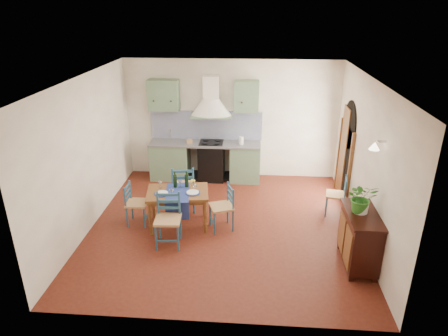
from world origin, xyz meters
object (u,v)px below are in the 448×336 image
at_px(sideboard, 359,237).
at_px(chair_near, 168,219).
at_px(dining_table, 178,195).
at_px(potted_plant, 362,198).

bearing_deg(sideboard, chair_near, 173.62).
bearing_deg(dining_table, potted_plant, -17.01).
xyz_separation_m(sideboard, potted_plant, (-0.04, 0.05, 0.67)).
bearing_deg(chair_near, potted_plant, -5.58).
relative_size(dining_table, potted_plant, 2.48).
distance_m(chair_near, sideboard, 3.19).
bearing_deg(potted_plant, chair_near, 174.42).
xyz_separation_m(chair_near, potted_plant, (3.13, -0.31, 0.69)).
height_order(chair_near, potted_plant, potted_plant).
bearing_deg(chair_near, sideboard, -6.38).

